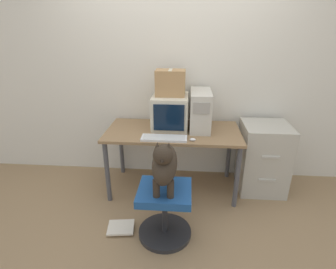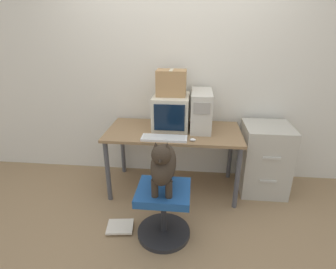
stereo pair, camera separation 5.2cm
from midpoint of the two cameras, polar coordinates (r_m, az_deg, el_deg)
name	(u,v)px [view 2 (the right image)]	position (r m, az deg, el deg)	size (l,w,h in m)	color
ground_plane	(170,206)	(2.90, 1.06, -15.21)	(12.00, 12.00, 0.00)	#937551
wall_back	(177,71)	(3.10, 2.48, 13.66)	(8.00, 0.05, 2.60)	silver
desk	(174,137)	(2.88, 1.75, -0.62)	(1.45, 0.71, 0.73)	olive
crt_monitor	(171,111)	(2.90, 1.21, 5.04)	(0.39, 0.45, 0.36)	beige
pc_tower	(201,110)	(2.87, 7.74, 5.24)	(0.22, 0.49, 0.41)	beige
keyboard	(164,138)	(2.62, -0.25, -0.76)	(0.46, 0.16, 0.03)	silver
computer_mouse	(193,140)	(2.59, 5.98, -1.16)	(0.06, 0.04, 0.03)	silver
office_chair	(164,210)	(2.41, -0.31, -16.02)	(0.48, 0.48, 0.49)	#262628
dog	(163,163)	(2.16, -0.33, -6.29)	(0.21, 0.51, 0.48)	#33281E
filing_cabinet	(264,159)	(3.17, 20.61, -4.93)	(0.50, 0.52, 0.79)	#B7B2A3
cardboard_box	(171,83)	(2.83, 1.27, 11.17)	(0.31, 0.21, 0.27)	#A87F51
book_stack_floor	(120,227)	(2.66, -9.84, -19.18)	(0.26, 0.23, 0.04)	silver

